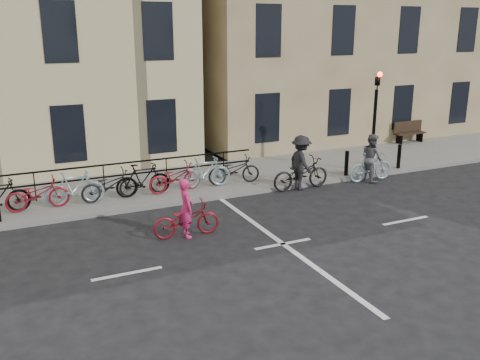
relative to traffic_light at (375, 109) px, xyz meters
name	(u,v)px	position (x,y,z in m)	size (l,w,h in m)	color
ground	(283,244)	(-6.20, -4.34, -2.45)	(120.00, 120.00, 0.00)	black
sidewalk	(83,196)	(-10.20, 1.66, -2.38)	(46.00, 4.00, 0.15)	slate
building_east	(314,9)	(2.80, 8.66, 3.70)	(14.00, 10.00, 12.00)	#907D56
traffic_light	(375,109)	(0.00, 0.00, 0.00)	(0.18, 0.30, 3.90)	black
bollard_east	(347,163)	(-1.20, -0.09, -1.85)	(0.14, 0.14, 0.90)	black
bollard_west	(399,156)	(1.20, -0.09, -1.85)	(0.14, 0.14, 0.90)	black
bench	(409,131)	(4.80, 3.39, -1.78)	(1.60, 0.41, 0.97)	black
parked_bikes	(109,184)	(-9.50, 0.70, -1.81)	(10.40, 1.23, 1.05)	black
cyclist_pink	(186,217)	(-8.23, -2.79, -1.91)	(1.81, 0.73, 1.58)	maroon
cyclist_grey	(371,162)	(-0.55, -0.64, -1.76)	(1.79, 0.85, 1.71)	#89A9B4
cyclist_dark	(301,168)	(-3.33, -0.44, -1.72)	(2.08, 1.20, 1.85)	black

